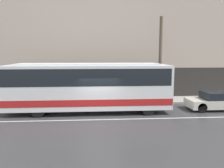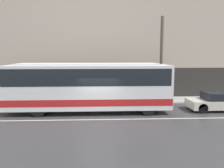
% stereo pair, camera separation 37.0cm
% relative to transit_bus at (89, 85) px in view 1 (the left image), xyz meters
% --- Properties ---
extents(ground_plane, '(60.00, 60.00, 0.00)m').
position_rel_transit_bus_xyz_m(ground_plane, '(0.71, -1.94, -1.92)').
color(ground_plane, '#38383A').
extents(sidewalk, '(60.00, 2.60, 0.13)m').
position_rel_transit_bus_xyz_m(sidewalk, '(0.71, 3.36, -1.85)').
color(sidewalk, '#A09E99').
rests_on(sidewalk, ground_plane).
extents(building_facade, '(60.00, 0.35, 12.88)m').
position_rel_transit_bus_xyz_m(building_facade, '(0.71, 4.80, 4.31)').
color(building_facade, '#B7A899').
rests_on(building_facade, ground_plane).
extents(lane_stripe, '(54.00, 0.14, 0.01)m').
position_rel_transit_bus_xyz_m(lane_stripe, '(0.71, -1.94, -1.91)').
color(lane_stripe, beige).
rests_on(lane_stripe, ground_plane).
extents(transit_bus, '(11.22, 2.57, 3.40)m').
position_rel_transit_bus_xyz_m(transit_bus, '(0.00, 0.00, 0.00)').
color(transit_bus, white).
rests_on(transit_bus, ground_plane).
extents(sedan_white_front, '(4.74, 1.76, 1.31)m').
position_rel_transit_bus_xyz_m(sedan_white_front, '(9.52, -0.00, -1.29)').
color(sedan_white_front, beige).
rests_on(sedan_white_front, ground_plane).
extents(utility_pole_near, '(0.26, 0.26, 6.89)m').
position_rel_transit_bus_xyz_m(utility_pole_near, '(5.74, 2.48, 1.65)').
color(utility_pole_near, brown).
rests_on(utility_pole_near, sidewalk).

